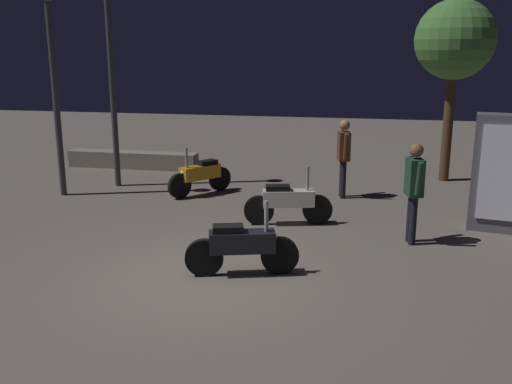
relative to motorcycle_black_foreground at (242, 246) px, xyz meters
name	(u,v)px	position (x,y,z in m)	size (l,w,h in m)	color
ground_plane	(199,278)	(-0.58, -0.26, -0.44)	(40.00, 40.00, 0.00)	#605951
motorcycle_black_foreground	(242,246)	(0.00, 0.00, 0.00)	(1.62, 0.56, 1.11)	black
motorcycle_white_parked_left	(288,202)	(0.29, 2.57, 0.00)	(1.63, 0.52, 1.11)	black
motorcycle_orange_parked_right	(200,175)	(-1.98, 4.43, 0.00)	(1.11, 1.37, 1.11)	black
person_rider_beside	(414,184)	(2.49, 1.94, 0.59)	(0.31, 0.67, 1.71)	black
person_bystander_far	(344,151)	(1.18, 4.80, 0.59)	(0.31, 0.67, 1.72)	black
streetlamp_near	(109,37)	(-4.18, 4.83, 3.03)	(0.36, 0.36, 5.53)	#38383D
streetlamp_far	(53,63)	(-5.00, 3.75, 2.48)	(0.36, 0.36, 4.53)	#38383D
tree_left_bg	(455,42)	(3.58, 7.01, 2.93)	(1.89, 1.89, 4.36)	#4C331E
planter_wall_low	(133,160)	(-4.68, 6.88, -0.21)	(3.64, 0.50, 0.45)	gray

